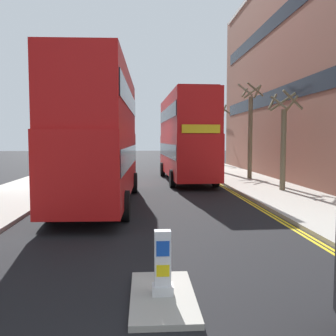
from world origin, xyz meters
TOP-DOWN VIEW (x-y plane):
  - sidewalk_right at (6.50, 16.00)m, footprint 4.00×80.00m
  - sidewalk_left at (-6.50, 16.00)m, footprint 4.00×80.00m
  - kerb_line_outer at (4.40, 14.00)m, footprint 0.10×56.00m
  - kerb_line_inner at (4.24, 14.00)m, footprint 0.10×56.00m
  - traffic_island at (0.00, 4.76)m, footprint 1.10×2.20m
  - keep_left_bollard at (0.00, 4.76)m, footprint 0.36×0.28m
  - double_decker_bus_away at (-2.12, 14.49)m, footprint 2.96×10.86m
  - double_decker_bus_oncoming at (2.47, 23.24)m, footprint 3.06×10.88m
  - street_tree_near at (5.78, 29.27)m, footprint 2.02×2.02m
  - street_tree_mid at (7.51, 39.01)m, footprint 1.90×1.88m
  - street_tree_far at (6.78, 23.28)m, footprint 1.69×1.69m
  - street_tree_distant at (6.85, 17.48)m, footprint 1.74×1.75m

SIDE VIEW (x-z plane):
  - kerb_line_outer at x=4.40m, z-range 0.00..0.01m
  - kerb_line_inner at x=4.24m, z-range 0.00..0.01m
  - traffic_island at x=0.00m, z-range 0.00..0.10m
  - sidewalk_right at x=6.50m, z-range 0.00..0.14m
  - sidewalk_left at x=-6.50m, z-range 0.00..0.14m
  - keep_left_bollard at x=0.00m, z-range 0.05..1.16m
  - street_tree_mid at x=7.51m, z-range 0.10..5.39m
  - street_tree_distant at x=6.85m, z-range 0.23..5.30m
  - street_tree_near at x=5.78m, z-range -0.02..5.76m
  - double_decker_bus_away at x=-2.12m, z-range 0.21..5.85m
  - double_decker_bus_oncoming at x=2.47m, z-range 0.21..5.85m
  - street_tree_far at x=6.78m, z-range 0.23..6.50m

